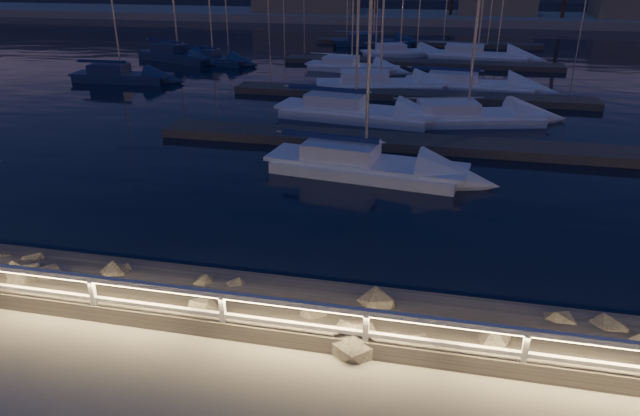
% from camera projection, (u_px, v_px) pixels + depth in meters
% --- Properties ---
extents(ground, '(400.00, 400.00, 0.00)m').
position_uv_depth(ground, '(317.00, 347.00, 11.67)').
color(ground, gray).
rests_on(ground, ground).
extents(harbor_water, '(400.00, 440.00, 0.60)m').
position_uv_depth(harbor_water, '(414.00, 87.00, 39.99)').
color(harbor_water, black).
rests_on(harbor_water, ground).
extents(guard_rail, '(44.11, 0.12, 1.06)m').
position_uv_depth(guard_rail, '(313.00, 315.00, 11.38)').
color(guard_rail, white).
rests_on(guard_rail, ground).
extents(riprap, '(32.47, 2.77, 1.33)m').
position_uv_depth(riprap, '(598.00, 355.00, 11.70)').
color(riprap, slate).
rests_on(riprap, ground).
extents(floating_docks, '(22.00, 36.00, 0.40)m').
position_uv_depth(floating_docks, '(416.00, 76.00, 40.91)').
color(floating_docks, '#60564F').
rests_on(floating_docks, ground).
extents(far_shore, '(160.00, 14.00, 5.20)m').
position_uv_depth(far_shore, '(434.00, 15.00, 77.84)').
color(far_shore, gray).
rests_on(far_shore, ground).
extents(sailboat_a, '(7.12, 2.48, 12.00)m').
position_uv_depth(sailboat_a, '(119.00, 75.00, 39.80)').
color(sailboat_a, navy).
rests_on(sailboat_a, ground).
extents(sailboat_b, '(8.15, 3.39, 13.49)m').
position_uv_depth(sailboat_b, '(360.00, 163.00, 22.68)').
color(sailboat_b, white).
rests_on(sailboat_b, ground).
extents(sailboat_c, '(8.46, 4.38, 13.83)m').
position_uv_depth(sailboat_c, '(463.00, 115.00, 29.73)').
color(sailboat_c, white).
rests_on(sailboat_c, ground).
extents(sailboat_e, '(6.61, 3.10, 10.92)m').
position_uv_depth(sailboat_e, '(211.00, 59.00, 46.63)').
color(sailboat_e, navy).
rests_on(sailboat_e, ground).
extents(sailboat_f, '(8.80, 3.73, 14.55)m').
position_uv_depth(sailboat_f, '(352.00, 110.00, 30.50)').
color(sailboat_f, white).
rests_on(sailboat_f, ground).
extents(sailboat_g, '(7.29, 3.22, 11.97)m').
position_uv_depth(sailboat_g, '(349.00, 66.00, 43.61)').
color(sailboat_g, white).
rests_on(sailboat_g, ground).
extents(sailboat_h, '(8.72, 3.32, 14.40)m').
position_uv_depth(sailboat_h, '(466.00, 84.00, 37.18)').
color(sailboat_h, white).
rests_on(sailboat_h, ground).
extents(sailboat_i, '(8.12, 4.96, 13.50)m').
position_uv_depth(sailboat_i, '(177.00, 55.00, 47.99)').
color(sailboat_i, navy).
rests_on(sailboat_i, ground).
extents(sailboat_j, '(8.59, 4.22, 14.11)m').
position_uv_depth(sailboat_j, '(377.00, 83.00, 37.08)').
color(sailboat_j, white).
rests_on(sailboat_j, ground).
extents(sailboat_k, '(8.21, 3.57, 13.49)m').
position_uv_depth(sailboat_k, '(371.00, 41.00, 56.50)').
color(sailboat_k, navy).
rests_on(sailboat_k, ground).
extents(sailboat_l, '(8.89, 3.46, 14.67)m').
position_uv_depth(sailboat_l, '(474.00, 54.00, 48.47)').
color(sailboat_l, white).
rests_on(sailboat_l, ground).
extents(sailboat_n, '(7.01, 4.38, 11.63)m').
position_uv_depth(sailboat_n, '(398.00, 52.00, 50.14)').
color(sailboat_n, white).
rests_on(sailboat_n, ground).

